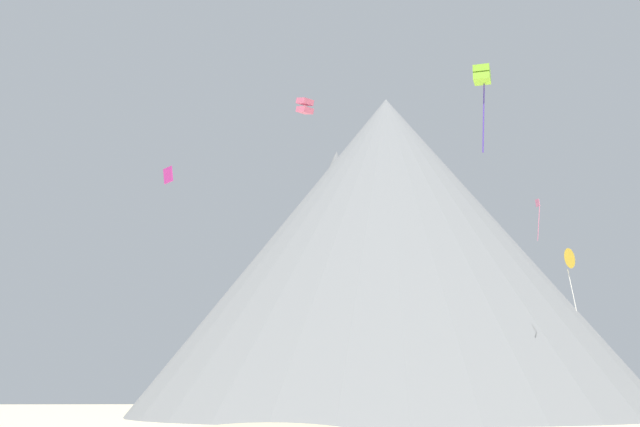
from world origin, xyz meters
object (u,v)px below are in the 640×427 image
object	(u,v)px
kite_lime_mid	(482,76)
kite_gold_mid	(569,260)
kite_pink_mid	(538,211)
kite_magenta_mid	(168,175)
kite_rainbow_mid	(305,106)
rock_massif	(380,256)

from	to	relation	value
kite_lime_mid	kite_gold_mid	xyz separation A→B (m)	(15.09, 27.66, -6.34)
kite_pink_mid	kite_gold_mid	size ratio (longest dim) A/B	0.79
kite_magenta_mid	kite_rainbow_mid	size ratio (longest dim) A/B	0.60
kite_lime_mid	kite_pink_mid	bearing A→B (deg)	-91.97
kite_lime_mid	kite_magenta_mid	bearing A→B (deg)	16.22
kite_gold_mid	kite_pink_mid	bearing A→B (deg)	-136.72
kite_lime_mid	kite_rainbow_mid	world-z (taller)	kite_rainbow_mid
kite_magenta_mid	kite_lime_mid	bearing A→B (deg)	-86.04
kite_rainbow_mid	kite_gold_mid	world-z (taller)	kite_rainbow_mid
kite_lime_mid	kite_magenta_mid	distance (m)	19.15
rock_massif	kite_magenta_mid	world-z (taller)	rock_massif
rock_massif	kite_gold_mid	xyz separation A→B (m)	(11.04, -44.07, -7.42)
kite_lime_mid	kite_pink_mid	xyz separation A→B (m)	(16.93, 40.56, 1.07)
rock_massif	kite_gold_mid	world-z (taller)	rock_massif
kite_lime_mid	kite_magenta_mid	world-z (taller)	kite_lime_mid
kite_rainbow_mid	kite_gold_mid	xyz separation A→B (m)	(24.59, 9.35, -10.81)
kite_magenta_mid	kite_rainbow_mid	world-z (taller)	kite_rainbow_mid
rock_massif	kite_gold_mid	bearing A→B (deg)	-75.93
rock_massif	kite_rainbow_mid	world-z (taller)	rock_massif
kite_lime_mid	kite_pink_mid	distance (m)	43.97
kite_rainbow_mid	rock_massif	bearing A→B (deg)	37.02
kite_pink_mid	kite_gold_mid	bearing A→B (deg)	25.35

